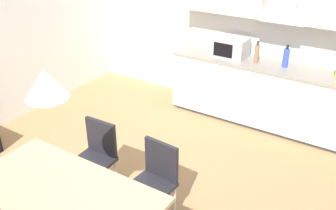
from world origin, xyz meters
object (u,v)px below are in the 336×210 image
microwave (230,47)px  dining_table (64,194)px  bottle_brown (257,54)px  pendant_lamp (46,84)px  chair_far_right (155,176)px  chair_far_left (96,152)px  bottle_blue (286,58)px

microwave → dining_table: bearing=-90.4°
bottle_brown → pendant_lamp: pendant_lamp is taller
dining_table → chair_far_right: bearing=64.4°
microwave → pendant_lamp: 3.35m
chair_far_left → bottle_brown: bearing=71.5°
bottle_brown → bottle_blue: (0.39, 0.06, -0.00)m
dining_table → chair_far_left: 0.90m
bottle_brown → pendant_lamp: bearing=-97.7°
bottle_blue → chair_far_right: size_ratio=0.36×
dining_table → bottle_blue: bearing=75.9°
bottle_brown → bottle_blue: size_ratio=1.01×
bottle_brown → dining_table: (-0.44, -3.25, -0.35)m
chair_far_left → bottle_blue: bearing=64.2°
bottle_blue → pendant_lamp: (-0.83, -3.31, 0.66)m
bottle_blue → chair_far_left: size_ratio=0.36×
bottle_blue → pendant_lamp: pendant_lamp is taller
microwave → bottle_brown: size_ratio=1.53×
microwave → chair_far_right: (0.36, -2.49, -0.54)m
bottle_blue → pendant_lamp: 3.47m
microwave → chair_far_left: microwave is taller
bottle_brown → bottle_blue: bottle_brown is taller
microwave → pendant_lamp: size_ratio=1.50×
bottle_brown → dining_table: bearing=-97.7°
bottle_brown → dining_table: 3.30m
chair_far_left → chair_far_right: (0.76, -0.00, 0.00)m
chair_far_left → pendant_lamp: (0.38, -0.80, 1.19)m
microwave → dining_table: 3.30m
chair_far_right → pendant_lamp: pendant_lamp is taller
dining_table → pendant_lamp: 1.01m
bottle_brown → chair_far_right: bottle_brown is taller
bottle_brown → chair_far_right: bearing=-91.3°
chair_far_left → chair_far_right: same height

